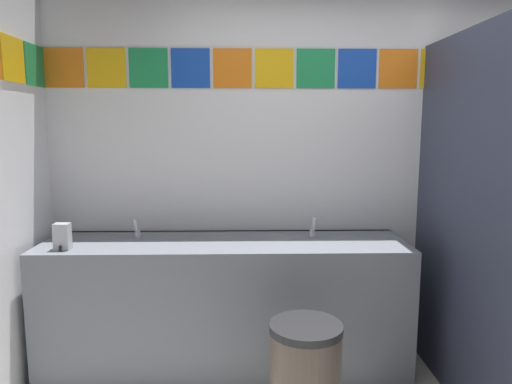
# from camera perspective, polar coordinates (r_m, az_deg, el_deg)

# --- Properties ---
(wall_back) EXTENTS (4.21, 0.09, 2.73)m
(wall_back) POSITION_cam_1_polar(r_m,az_deg,el_deg) (3.32, 11.88, 4.06)
(wall_back) COLOR silver
(wall_back) RESTS_ON ground_plane
(vanity_counter) EXTENTS (2.33, 0.60, 0.87)m
(vanity_counter) POSITION_cam_1_polar(r_m,az_deg,el_deg) (3.12, -3.80, -13.66)
(vanity_counter) COLOR slate
(vanity_counter) RESTS_ON ground_plane
(faucet_left) EXTENTS (0.04, 0.10, 0.14)m
(faucet_left) POSITION_cam_1_polar(r_m,az_deg,el_deg) (3.14, -14.52, -4.61)
(faucet_left) COLOR silver
(faucet_left) RESTS_ON vanity_counter
(faucet_right) EXTENTS (0.04, 0.10, 0.14)m
(faucet_right) POSITION_cam_1_polar(r_m,az_deg,el_deg) (3.09, 7.07, -4.61)
(faucet_right) COLOR silver
(faucet_right) RESTS_ON vanity_counter
(soap_dispenser) EXTENTS (0.09, 0.09, 0.16)m
(soap_dispenser) POSITION_cam_1_polar(r_m,az_deg,el_deg) (3.00, -22.84, -5.11)
(soap_dispenser) COLOR #B7BABF
(soap_dispenser) RESTS_ON vanity_counter
(trash_bin) EXTENTS (0.37, 0.37, 0.62)m
(trash_bin) POSITION_cam_1_polar(r_m,az_deg,el_deg) (2.55, 6.10, -22.33)
(trash_bin) COLOR brown
(trash_bin) RESTS_ON ground_plane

